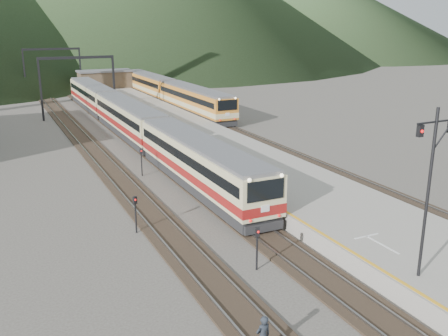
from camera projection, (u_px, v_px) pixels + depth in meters
track_main at (133, 138)px, 53.82m from camera, size 2.60×200.00×0.23m
track_far at (86, 143)px, 51.76m from camera, size 2.60×200.00×0.23m
track_second at (228, 129)px, 58.56m from camera, size 2.60×200.00×0.23m
platform at (188, 133)px, 54.27m from camera, size 8.00×100.00×1.00m
gantry_near at (78, 75)px, 64.13m from camera, size 9.55×0.25×8.00m
gantry_far at (52, 62)px, 85.82m from camera, size 9.55×0.25×8.00m
station_shed at (105, 79)px, 88.41m from camera, size 9.40×4.40×3.10m
main_train at (129, 119)px, 54.34m from camera, size 2.90×59.43×3.54m
second_train at (169, 91)px, 76.03m from camera, size 3.01×40.96×3.67m
signal_mast at (430, 178)px, 21.21m from camera, size 2.20×0.24×7.64m
short_signal_a at (257, 243)px, 24.73m from camera, size 0.27×0.24×2.27m
short_signal_b at (141, 158)px, 40.28m from camera, size 0.26×0.22×2.27m
short_signal_c at (135, 210)px, 29.19m from camera, size 0.26×0.23×2.27m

